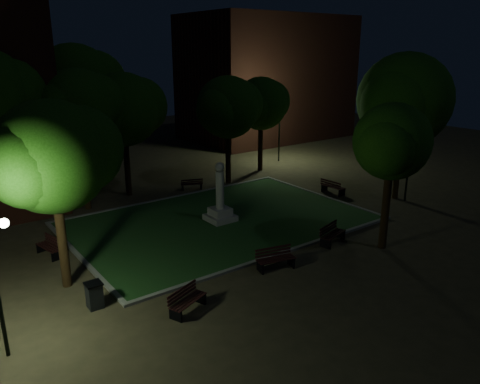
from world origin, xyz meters
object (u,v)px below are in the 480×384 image
object	(u,v)px
bench_near_left	(275,259)
bench_far_side	(192,185)
bench_west_near	(187,301)
bench_near_right	(332,234)
bench_right_side	(332,187)
monument	(220,205)
trash_bin	(94,295)
bench_left_side	(50,247)

from	to	relation	value
bench_near_left	bench_far_side	size ratio (longest dim) A/B	1.18
bench_west_near	bench_near_right	bearing A→B (deg)	-13.67
bench_near_left	bench_right_side	size ratio (longest dim) A/B	1.06
bench_near_left	bench_right_side	distance (m)	11.50
bench_far_side	bench_near_right	bearing A→B (deg)	115.72
bench_near_left	bench_near_right	bearing A→B (deg)	20.52
bench_right_side	bench_far_side	xyz separation A→B (m)	(-6.80, 6.06, -0.06)
monument	bench_far_side	size ratio (longest dim) A/B	2.16
bench_west_near	trash_bin	size ratio (longest dim) A/B	1.70
bench_west_near	bench_far_side	bearing A→B (deg)	37.12
bench_near_right	bench_far_side	distance (m)	11.53
bench_left_side	bench_far_side	distance (m)	11.47
monument	bench_near_left	xyz separation A→B (m)	(-1.27, -6.00, -0.53)
bench_right_side	bench_west_near	bearing A→B (deg)	111.71
bench_far_side	bench_near_left	bearing A→B (deg)	96.88
monument	trash_bin	distance (m)	9.63
bench_right_side	bench_far_side	world-z (taller)	bench_right_side
bench_left_side	bench_right_side	bearing A→B (deg)	74.39
bench_near_right	bench_left_side	world-z (taller)	bench_near_right
trash_bin	bench_right_side	bearing A→B (deg)	14.49
bench_near_right	bench_right_side	world-z (taller)	bench_near_right
bench_right_side	monument	bearing A→B (deg)	86.74
trash_bin	monument	bearing A→B (deg)	27.96
trash_bin	bench_near_right	bearing A→B (deg)	-5.14
trash_bin	bench_far_side	bearing A→B (deg)	45.51
monument	bench_far_side	bearing A→B (deg)	73.24
monument	bench_west_near	size ratio (longest dim) A/B	1.93
monument	bench_right_side	bearing A→B (deg)	-0.63
monument	bench_far_side	world-z (taller)	monument
bench_far_side	trash_bin	size ratio (longest dim) A/B	1.52
bench_near_right	trash_bin	size ratio (longest dim) A/B	1.78
bench_near_right	bench_near_left	bearing A→B (deg)	171.54
bench_west_near	trash_bin	distance (m)	3.33
monument	bench_left_side	world-z (taller)	monument
bench_right_side	bench_far_side	size ratio (longest dim) A/B	1.12
bench_west_near	bench_right_side	xyz separation A→B (m)	(14.57, 6.59, 0.02)
bench_near_right	bench_right_side	size ratio (longest dim) A/B	1.05
bench_near_left	bench_west_near	bearing A→B (deg)	-158.05
monument	bench_right_side	xyz separation A→B (m)	(8.59, -0.09, -0.53)
bench_far_side	bench_left_side	bearing A→B (deg)	47.00
bench_right_side	trash_bin	bearing A→B (deg)	101.86
bench_near_left	bench_near_right	distance (m)	3.99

